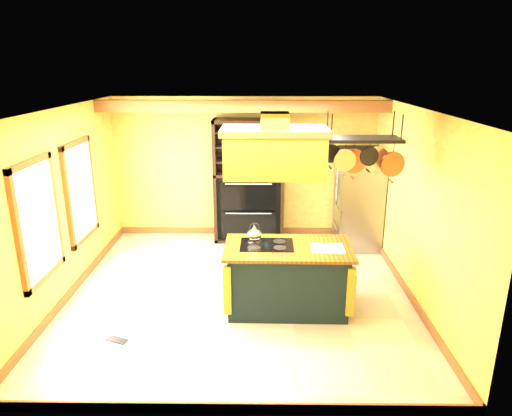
{
  "coord_description": "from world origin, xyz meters",
  "views": [
    {
      "loc": [
        0.32,
        -6.14,
        3.27
      ],
      "look_at": [
        0.24,
        0.3,
        1.23
      ],
      "focal_mm": 32.0,
      "sensor_mm": 36.0,
      "label": 1
    }
  ],
  "objects_px": {
    "range_hood": "(274,150)",
    "refrigerator": "(358,201)",
    "pot_rack": "(363,149)",
    "hutch": "(249,194)",
    "kitchen_island": "(287,277)"
  },
  "relations": [
    {
      "from": "pot_rack",
      "to": "refrigerator",
      "type": "relative_size",
      "value": 0.58
    },
    {
      "from": "range_hood",
      "to": "hutch",
      "type": "distance_m",
      "value": 3.03
    },
    {
      "from": "range_hood",
      "to": "refrigerator",
      "type": "distance_m",
      "value": 3.16
    },
    {
      "from": "refrigerator",
      "to": "hutch",
      "type": "bearing_deg",
      "value": 170.16
    },
    {
      "from": "kitchen_island",
      "to": "refrigerator",
      "type": "xyz_separation_m",
      "value": [
        1.42,
        2.34,
        0.4
      ]
    },
    {
      "from": "range_hood",
      "to": "refrigerator",
      "type": "height_order",
      "value": "range_hood"
    },
    {
      "from": "kitchen_island",
      "to": "hutch",
      "type": "height_order",
      "value": "hutch"
    },
    {
      "from": "kitchen_island",
      "to": "pot_rack",
      "type": "relative_size",
      "value": 1.69
    },
    {
      "from": "pot_rack",
      "to": "hutch",
      "type": "relative_size",
      "value": 0.44
    },
    {
      "from": "kitchen_island",
      "to": "refrigerator",
      "type": "relative_size",
      "value": 0.97
    },
    {
      "from": "pot_rack",
      "to": "hutch",
      "type": "bearing_deg",
      "value": 119.32
    },
    {
      "from": "kitchen_island",
      "to": "range_hood",
      "type": "distance_m",
      "value": 1.78
    },
    {
      "from": "range_hood",
      "to": "refrigerator",
      "type": "relative_size",
      "value": 0.75
    },
    {
      "from": "pot_rack",
      "to": "refrigerator",
      "type": "xyz_separation_m",
      "value": [
        0.5,
        2.34,
        -1.38
      ]
    },
    {
      "from": "kitchen_island",
      "to": "pot_rack",
      "type": "bearing_deg",
      "value": 0.81
    }
  ]
}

